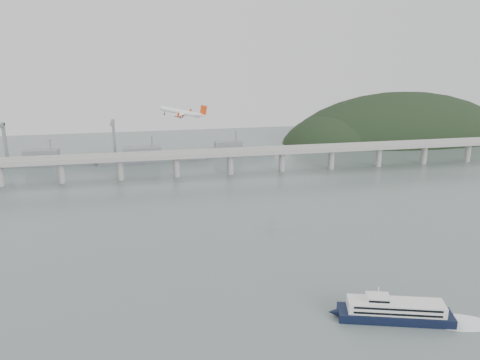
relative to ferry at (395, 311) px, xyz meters
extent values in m
plane|color=slate|center=(-47.42, 53.20, -4.14)|extent=(900.00, 900.00, 0.00)
cube|color=#969593|center=(-47.42, 253.20, 15.86)|extent=(800.00, 22.00, 2.20)
cube|color=#969593|center=(-47.42, 242.70, 17.86)|extent=(800.00, 0.60, 1.80)
cube|color=#969593|center=(-47.42, 263.70, 17.86)|extent=(800.00, 0.60, 1.80)
cylinder|color=#969593|center=(-227.42, 253.20, 5.36)|extent=(6.00, 6.00, 21.00)
cylinder|color=#969593|center=(-177.42, 253.20, 5.36)|extent=(6.00, 6.00, 21.00)
cylinder|color=#969593|center=(-127.42, 253.20, 5.36)|extent=(6.00, 6.00, 21.00)
cylinder|color=#969593|center=(-77.42, 253.20, 5.36)|extent=(6.00, 6.00, 21.00)
cylinder|color=#969593|center=(-27.42, 253.20, 5.36)|extent=(6.00, 6.00, 21.00)
cylinder|color=#969593|center=(22.58, 253.20, 5.36)|extent=(6.00, 6.00, 21.00)
cylinder|color=#969593|center=(72.58, 253.20, 5.36)|extent=(6.00, 6.00, 21.00)
cylinder|color=#969593|center=(122.58, 253.20, 5.36)|extent=(6.00, 6.00, 21.00)
cylinder|color=#969593|center=(172.58, 253.20, 5.36)|extent=(6.00, 6.00, 21.00)
cylinder|color=#969593|center=(222.58, 253.20, 5.36)|extent=(6.00, 6.00, 21.00)
ellipsoid|color=black|center=(222.58, 383.20, -22.14)|extent=(320.00, 150.00, 156.00)
ellipsoid|color=black|center=(127.58, 373.20, -16.14)|extent=(140.00, 110.00, 96.00)
ellipsoid|color=black|center=(312.58, 393.20, -29.14)|extent=(220.00, 140.00, 120.00)
cube|color=slate|center=(-197.42, 323.20, -0.14)|extent=(95.67, 20.15, 8.00)
cube|color=slate|center=(-206.92, 323.20, 7.86)|extent=(33.90, 15.02, 8.00)
cylinder|color=slate|center=(-197.42, 323.20, 15.86)|extent=(1.60, 1.60, 14.00)
cube|color=slate|center=(-97.42, 318.20, -0.14)|extent=(110.55, 21.43, 8.00)
cube|color=slate|center=(-108.42, 318.20, 7.86)|extent=(39.01, 16.73, 8.00)
cylinder|color=slate|center=(-97.42, 318.20, 15.86)|extent=(1.60, 1.60, 14.00)
cube|color=slate|center=(-7.42, 328.20, -0.14)|extent=(85.00, 13.60, 8.00)
cube|color=slate|center=(-15.92, 328.20, 7.86)|extent=(29.75, 11.90, 8.00)
cylinder|color=slate|center=(-7.42, 328.20, 15.86)|extent=(1.60, 1.60, 14.00)
cube|color=slate|center=(-247.42, 353.20, 15.86)|extent=(3.00, 3.00, 40.00)
cube|color=slate|center=(-247.42, 343.20, 33.86)|extent=(3.00, 28.00, 3.00)
cube|color=slate|center=(-137.42, 353.20, 15.86)|extent=(3.00, 3.00, 40.00)
cube|color=slate|center=(-137.42, 343.20, 33.86)|extent=(3.00, 28.00, 3.00)
cube|color=black|center=(0.00, 0.00, -2.17)|extent=(50.35, 25.50, 3.92)
cone|color=black|center=(-25.34, 7.69, -2.17)|extent=(5.83, 5.18, 3.92)
cube|color=white|center=(0.00, 0.00, 2.24)|extent=(42.27, 21.35, 4.90)
cube|color=black|center=(-1.44, -4.74, 3.51)|extent=(35.71, 10.97, 0.98)
cube|color=black|center=(-1.44, -4.74, 1.16)|extent=(35.71, 10.97, 0.98)
cube|color=black|center=(1.44, 4.74, 3.51)|extent=(35.71, 10.97, 0.98)
cube|color=black|center=(1.44, 4.74, 1.16)|extent=(35.71, 10.97, 0.98)
cube|color=white|center=(-7.51, 2.28, 5.97)|extent=(11.38, 9.42, 2.55)
cube|color=black|center=(-8.52, -1.05, 5.97)|extent=(8.48, 2.68, 0.98)
cylinder|color=white|center=(-7.51, 2.28, 9.10)|extent=(0.61, 0.61, 3.92)
ellipsoid|color=white|center=(26.28, -7.98, -4.09)|extent=(31.13, 21.72, 0.20)
cylinder|color=white|center=(-79.83, 142.76, 70.16)|extent=(24.29, 12.96, 7.33)
cone|color=white|center=(-92.97, 147.69, 72.53)|extent=(4.99, 4.53, 3.78)
cone|color=white|center=(-66.20, 137.67, 68.16)|extent=(5.65, 4.56, 3.93)
cube|color=white|center=(-79.16, 142.46, 69.14)|extent=(14.52, 29.92, 2.61)
cube|color=white|center=(-66.91, 137.98, 68.92)|extent=(6.32, 11.00, 1.24)
cube|color=red|center=(-65.58, 137.64, 71.66)|extent=(4.81, 1.73, 6.38)
cylinder|color=red|center=(-78.94, 147.53, 67.88)|extent=(4.51, 3.47, 2.66)
cylinder|color=black|center=(-80.66, 148.17, 68.19)|extent=(1.34, 2.08, 2.07)
cube|color=white|center=(-78.78, 147.52, 68.76)|extent=(2.32, 0.99, 1.43)
cylinder|color=red|center=(-82.29, 138.34, 68.39)|extent=(4.51, 3.47, 2.66)
cylinder|color=black|center=(-84.01, 138.99, 68.70)|extent=(1.34, 2.08, 2.07)
cube|color=white|center=(-82.13, 138.34, 69.26)|extent=(2.32, 0.99, 1.43)
cylinder|color=black|center=(-78.65, 144.65, 67.44)|extent=(0.78, 0.43, 2.17)
cylinder|color=black|center=(-78.82, 144.66, 66.48)|extent=(1.20, 0.68, 1.14)
cylinder|color=black|center=(-80.24, 140.31, 67.68)|extent=(0.78, 0.43, 2.17)
cylinder|color=black|center=(-80.41, 140.32, 66.72)|extent=(1.20, 0.68, 1.14)
cylinder|color=black|center=(-90.12, 146.48, 69.49)|extent=(0.78, 0.43, 2.17)
cylinder|color=black|center=(-90.29, 146.49, 68.52)|extent=(1.20, 0.68, 1.14)
cube|color=red|center=(-72.15, 156.02, 69.11)|extent=(1.75, 0.68, 2.35)
cube|color=red|center=(-82.52, 127.65, 70.67)|extent=(1.75, 0.68, 2.35)
camera|label=1|loc=(-102.28, -163.56, 111.45)|focal=35.00mm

